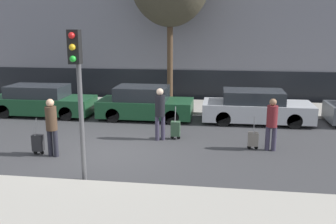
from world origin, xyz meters
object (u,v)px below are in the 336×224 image
at_px(pedestrian_right, 272,121).
at_px(parked_bicycle, 142,97).
at_px(parked_car_0, 41,101).
at_px(pedestrian_left, 52,124).
at_px(pedestrian_center, 160,111).
at_px(traffic_light, 77,76).
at_px(parked_car_1, 145,104).
at_px(parked_car_2, 256,107).
at_px(trolley_left, 38,143).
at_px(trolley_center, 175,129).
at_px(trolley_right, 253,139).

height_order(pedestrian_right, parked_bicycle, pedestrian_right).
height_order(parked_car_0, pedestrian_left, pedestrian_left).
xyz_separation_m(pedestrian_left, pedestrian_center, (2.98, 2.12, 0.03)).
bearing_deg(traffic_light, pedestrian_right, 32.65).
height_order(parked_car_0, parked_car_1, parked_car_1).
bearing_deg(parked_car_2, trolley_left, -144.58).
xyz_separation_m(parked_car_1, trolley_center, (1.66, -2.78, -0.28)).
height_order(parked_car_2, pedestrian_center, pedestrian_center).
relative_size(parked_car_2, traffic_light, 1.15).
height_order(trolley_left, traffic_light, traffic_light).
bearing_deg(trolley_right, trolley_center, 163.92).
xyz_separation_m(trolley_right, traffic_light, (-4.52, -3.30, 2.39)).
distance_m(pedestrian_left, pedestrian_right, 6.83).
bearing_deg(parked_car_1, traffic_light, -91.96).
relative_size(pedestrian_center, traffic_light, 0.48).
height_order(pedestrian_left, trolley_center, pedestrian_left).
distance_m(pedestrian_left, trolley_right, 6.35).
distance_m(trolley_center, parked_bicycle, 5.66).
bearing_deg(trolley_left, trolley_center, 28.56).
xyz_separation_m(pedestrian_right, traffic_light, (-5.07, -3.25, 1.77)).
relative_size(parked_car_2, trolley_right, 4.03).
distance_m(traffic_light, parked_bicycle, 9.50).
bearing_deg(pedestrian_center, parked_car_1, -88.27).
bearing_deg(parked_car_2, parked_car_0, -179.87).
relative_size(trolley_center, trolley_right, 1.08).
xyz_separation_m(pedestrian_left, parked_bicycle, (1.21, 7.48, -0.53)).
distance_m(trolley_left, traffic_light, 3.68).
height_order(parked_car_0, pedestrian_right, pedestrian_right).
distance_m(parked_car_2, trolley_center, 4.12).
relative_size(parked_car_0, parked_car_1, 1.15).
bearing_deg(traffic_light, trolley_center, 64.90).
height_order(trolley_left, trolley_right, trolley_left).
height_order(trolley_left, pedestrian_center, pedestrian_center).
distance_m(parked_car_2, traffic_light, 8.69).
bearing_deg(pedestrian_center, parked_car_2, -159.08).
height_order(pedestrian_center, trolley_right, pedestrian_center).
xyz_separation_m(pedestrian_right, parked_bicycle, (-5.46, 5.98, -0.47)).
bearing_deg(parked_bicycle, trolley_center, -66.15).
relative_size(parked_car_2, pedestrian_center, 2.41).
distance_m(pedestrian_center, parked_bicycle, 5.67).
bearing_deg(trolley_center, pedestrian_right, -14.22).
distance_m(trolley_center, pedestrian_right, 3.32).
distance_m(parked_car_1, trolley_right, 5.57).
bearing_deg(parked_car_0, trolley_left, -64.88).
relative_size(trolley_left, trolley_center, 0.99).
bearing_deg(trolley_right, trolley_left, -167.80).
bearing_deg(parked_car_2, parked_car_1, -179.63).
relative_size(trolley_left, pedestrian_center, 0.64).
distance_m(pedestrian_center, pedestrian_right, 3.74).
bearing_deg(trolley_left, pedestrian_left, -11.19).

